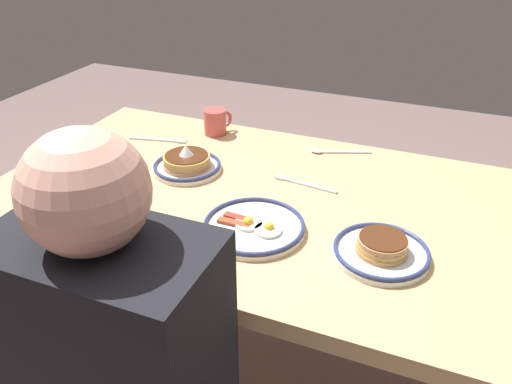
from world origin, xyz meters
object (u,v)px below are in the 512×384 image
object	(u,v)px
coffee_mug	(216,121)
fork_near	(158,140)
fork_far	(305,184)
cell_phone	(148,233)
plate_near_main	(187,164)
tea_spoon	(332,152)
plate_far_companion	(254,227)
plate_center_pancakes	(381,250)

from	to	relation	value
coffee_mug	fork_near	bearing A→B (deg)	39.25
fork_far	cell_phone	bearing A→B (deg)	53.71
plate_near_main	tea_spoon	xyz separation A→B (m)	(-0.37, -0.29, -0.02)
plate_far_companion	coffee_mug	distance (m)	0.61
plate_far_companion	coffee_mug	world-z (taller)	coffee_mug
plate_near_main	plate_center_pancakes	xyz separation A→B (m)	(-0.62, 0.21, -0.00)
fork_far	plate_center_pancakes	bearing A→B (deg)	135.62
plate_near_main	fork_near	world-z (taller)	plate_near_main
fork_near	fork_far	world-z (taller)	same
coffee_mug	fork_far	xyz separation A→B (m)	(-0.40, 0.24, -0.04)
plate_near_main	coffee_mug	xyz separation A→B (m)	(0.04, -0.28, 0.02)
fork_near	tea_spoon	world-z (taller)	tea_spoon
plate_far_companion	plate_center_pancakes	bearing A→B (deg)	-177.48
plate_center_pancakes	plate_far_companion	bearing A→B (deg)	2.52
plate_center_pancakes	cell_phone	xyz separation A→B (m)	(0.54, 0.13, -0.01)
plate_far_companion	tea_spoon	xyz separation A→B (m)	(-0.07, -0.51, -0.01)
plate_center_pancakes	plate_far_companion	world-z (taller)	plate_center_pancakes
cell_phone	coffee_mug	bearing A→B (deg)	-76.53
plate_far_companion	cell_phone	xyz separation A→B (m)	(0.23, 0.11, -0.01)
plate_near_main	plate_center_pancakes	world-z (taller)	plate_near_main
fork_near	tea_spoon	bearing A→B (deg)	-167.28
plate_near_main	fork_far	size ratio (longest dim) A/B	1.05
plate_center_pancakes	tea_spoon	distance (m)	0.55
fork_near	plate_center_pancakes	bearing A→B (deg)	155.98
fork_near	tea_spoon	distance (m)	0.59
plate_center_pancakes	tea_spoon	xyz separation A→B (m)	(0.24, -0.49, -0.01)
plate_center_pancakes	plate_far_companion	size ratio (longest dim) A/B	0.87
cell_phone	fork_near	size ratio (longest dim) A/B	0.70
plate_far_companion	fork_far	bearing A→B (deg)	-99.96
plate_near_main	tea_spoon	size ratio (longest dim) A/B	1.09
plate_far_companion	cell_phone	distance (m)	0.26
tea_spoon	fork_near	bearing A→B (deg)	12.72
tea_spoon	cell_phone	bearing A→B (deg)	64.19
cell_phone	tea_spoon	bearing A→B (deg)	-113.09
fork_far	tea_spoon	size ratio (longest dim) A/B	1.04
cell_phone	tea_spoon	world-z (taller)	tea_spoon
tea_spoon	fork_far	bearing A→B (deg)	85.45
coffee_mug	plate_far_companion	bearing A→B (deg)	124.82
fork_far	coffee_mug	bearing A→B (deg)	-30.61
plate_near_main	coffee_mug	distance (m)	0.29
plate_center_pancakes	fork_near	world-z (taller)	plate_center_pancakes
fork_near	plate_near_main	bearing A→B (deg)	141.74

